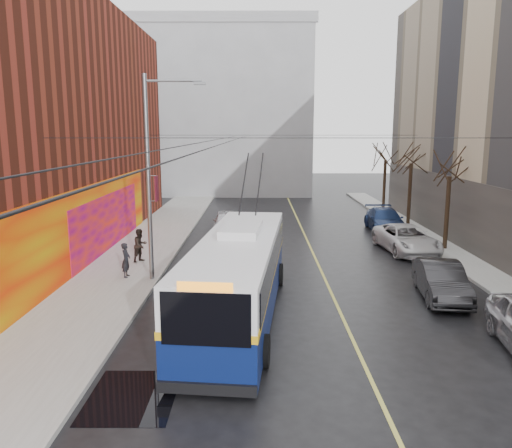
# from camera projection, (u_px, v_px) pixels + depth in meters

# --- Properties ---
(ground) EXTENTS (140.00, 140.00, 0.00)m
(ground) POSITION_uv_depth(u_px,v_px,m) (320.00, 400.00, 12.48)
(ground) COLOR black
(ground) RESTS_ON ground
(sidewalk_left) EXTENTS (4.00, 60.00, 0.15)m
(sidewalk_left) POSITION_uv_depth(u_px,v_px,m) (126.00, 268.00, 24.30)
(sidewalk_left) COLOR gray
(sidewalk_left) RESTS_ON ground
(sidewalk_right) EXTENTS (2.00, 60.00, 0.15)m
(sidewalk_right) POSITION_uv_depth(u_px,v_px,m) (475.00, 268.00, 24.24)
(sidewalk_right) COLOR gray
(sidewalk_right) RESTS_ON ground
(lane_line) EXTENTS (0.12, 50.00, 0.01)m
(lane_line) POSITION_uv_depth(u_px,v_px,m) (316.00, 259.00, 26.25)
(lane_line) COLOR #BFB74C
(lane_line) RESTS_ON ground
(building_far) EXTENTS (20.50, 12.10, 18.00)m
(building_far) POSITION_uv_depth(u_px,v_px,m) (218.00, 110.00, 55.11)
(building_far) COLOR gray
(building_far) RESTS_ON ground
(streetlight_pole) EXTENTS (2.65, 0.60, 9.00)m
(streetlight_pole) POSITION_uv_depth(u_px,v_px,m) (152.00, 173.00, 21.46)
(streetlight_pole) COLOR slate
(streetlight_pole) RESTS_ON ground
(catenary_wires) EXTENTS (18.00, 60.00, 0.22)m
(catenary_wires) POSITION_uv_depth(u_px,v_px,m) (239.00, 139.00, 25.88)
(catenary_wires) COLOR black
(tree_near) EXTENTS (3.20, 3.20, 6.40)m
(tree_near) POSITION_uv_depth(u_px,v_px,m) (451.00, 162.00, 27.29)
(tree_near) COLOR black
(tree_near) RESTS_ON ground
(tree_mid) EXTENTS (3.20, 3.20, 6.68)m
(tree_mid) POSITION_uv_depth(u_px,v_px,m) (412.00, 152.00, 34.12)
(tree_mid) COLOR black
(tree_mid) RESTS_ON ground
(tree_far) EXTENTS (3.20, 3.20, 6.57)m
(tree_far) POSITION_uv_depth(u_px,v_px,m) (386.00, 150.00, 41.02)
(tree_far) COLOR black
(tree_far) RESTS_ON ground
(puddle) EXTENTS (2.18, 2.74, 0.01)m
(puddle) POSITION_uv_depth(u_px,v_px,m) (132.00, 396.00, 12.63)
(puddle) COLOR black
(puddle) RESTS_ON ground
(pigeons_flying) EXTENTS (1.35, 3.80, 1.30)m
(pigeons_flying) POSITION_uv_depth(u_px,v_px,m) (235.00, 109.00, 21.52)
(pigeons_flying) COLOR slate
(trolleybus) EXTENTS (3.70, 12.09, 5.66)m
(trolleybus) POSITION_uv_depth(u_px,v_px,m) (239.00, 275.00, 17.86)
(trolleybus) COLOR #091649
(trolleybus) RESTS_ON ground
(parked_car_b) EXTENTS (2.08, 4.59, 1.46)m
(parked_car_b) POSITION_uv_depth(u_px,v_px,m) (441.00, 281.00, 19.98)
(parked_car_b) COLOR #232325
(parked_car_b) RESTS_ON ground
(parked_car_c) EXTENTS (2.96, 5.57, 1.49)m
(parked_car_c) POSITION_uv_depth(u_px,v_px,m) (406.00, 239.00, 27.76)
(parked_car_c) COLOR silver
(parked_car_c) RESTS_ON ground
(parked_car_d) EXTENTS (2.35, 5.38, 1.54)m
(parked_car_d) POSITION_uv_depth(u_px,v_px,m) (385.00, 220.00, 33.49)
(parked_car_d) COLOR navy
(parked_car_d) RESTS_ON ground
(following_car) EXTENTS (1.84, 4.27, 1.44)m
(following_car) POSITION_uv_depth(u_px,v_px,m) (226.00, 222.00, 33.30)
(following_car) COLOR #B5B4B9
(following_car) RESTS_ON ground
(pedestrian_a) EXTENTS (0.38, 0.58, 1.57)m
(pedestrian_a) POSITION_uv_depth(u_px,v_px,m) (126.00, 260.00, 22.42)
(pedestrian_a) COLOR black
(pedestrian_a) RESTS_ON sidewalk_left
(pedestrian_b) EXTENTS (0.98, 1.03, 1.68)m
(pedestrian_b) POSITION_uv_depth(u_px,v_px,m) (140.00, 245.00, 25.09)
(pedestrian_b) COLOR black
(pedestrian_b) RESTS_ON sidewalk_left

